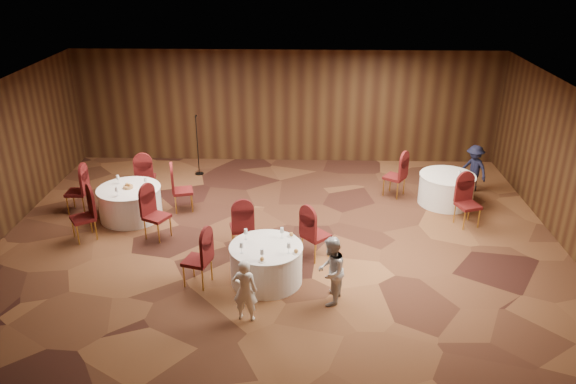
{
  "coord_description": "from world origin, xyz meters",
  "views": [
    {
      "loc": [
        0.54,
        -10.49,
        5.88
      ],
      "look_at": [
        0.2,
        0.2,
        1.1
      ],
      "focal_mm": 35.0,
      "sensor_mm": 36.0,
      "label": 1
    }
  ],
  "objects_px": {
    "man_c": "(474,168)",
    "mic_stand": "(198,157)",
    "woman_b": "(331,271)",
    "table_main": "(266,263)",
    "table_right": "(446,189)",
    "woman_a": "(245,290)",
    "table_left": "(130,203)"
  },
  "relations": [
    {
      "from": "table_left",
      "to": "woman_a",
      "type": "height_order",
      "value": "woman_a"
    },
    {
      "from": "mic_stand",
      "to": "woman_a",
      "type": "xyz_separation_m",
      "value": [
        1.95,
        -6.49,
        0.09
      ]
    },
    {
      "from": "woman_a",
      "to": "woman_b",
      "type": "height_order",
      "value": "woman_b"
    },
    {
      "from": "table_right",
      "to": "mic_stand",
      "type": "relative_size",
      "value": 0.8
    },
    {
      "from": "table_left",
      "to": "woman_b",
      "type": "distance_m",
      "value": 5.54
    },
    {
      "from": "table_left",
      "to": "woman_b",
      "type": "bearing_deg",
      "value": -35.69
    },
    {
      "from": "table_right",
      "to": "man_c",
      "type": "xyz_separation_m",
      "value": [
        0.85,
        0.79,
        0.24
      ]
    },
    {
      "from": "table_right",
      "to": "woman_b",
      "type": "distance_m",
      "value": 5.2
    },
    {
      "from": "table_left",
      "to": "man_c",
      "type": "xyz_separation_m",
      "value": [
        8.32,
        1.8,
        0.24
      ]
    },
    {
      "from": "woman_b",
      "to": "table_main",
      "type": "bearing_deg",
      "value": -104.8
    },
    {
      "from": "table_main",
      "to": "table_left",
      "type": "relative_size",
      "value": 0.95
    },
    {
      "from": "mic_stand",
      "to": "woman_a",
      "type": "height_order",
      "value": "mic_stand"
    },
    {
      "from": "woman_b",
      "to": "man_c",
      "type": "distance_m",
      "value": 6.32
    },
    {
      "from": "table_right",
      "to": "woman_b",
      "type": "xyz_separation_m",
      "value": [
        -2.98,
        -4.25,
        0.26
      ]
    },
    {
      "from": "table_right",
      "to": "woman_b",
      "type": "relative_size",
      "value": 1.04
    },
    {
      "from": "man_c",
      "to": "mic_stand",
      "type": "bearing_deg",
      "value": -132.06
    },
    {
      "from": "woman_a",
      "to": "man_c",
      "type": "height_order",
      "value": "man_c"
    },
    {
      "from": "mic_stand",
      "to": "man_c",
      "type": "distance_m",
      "value": 7.28
    },
    {
      "from": "woman_b",
      "to": "man_c",
      "type": "bearing_deg",
      "value": 156.91
    },
    {
      "from": "mic_stand",
      "to": "man_c",
      "type": "xyz_separation_m",
      "value": [
        7.22,
        -0.91,
        0.12
      ]
    },
    {
      "from": "table_right",
      "to": "woman_b",
      "type": "height_order",
      "value": "woman_b"
    },
    {
      "from": "table_right",
      "to": "woman_a",
      "type": "distance_m",
      "value": 6.53
    },
    {
      "from": "man_c",
      "to": "table_left",
      "type": "bearing_deg",
      "value": -112.66
    },
    {
      "from": "man_c",
      "to": "table_right",
      "type": "bearing_deg",
      "value": -82.01
    },
    {
      "from": "table_main",
      "to": "table_right",
      "type": "height_order",
      "value": "same"
    },
    {
      "from": "mic_stand",
      "to": "woman_b",
      "type": "relative_size",
      "value": 1.3
    },
    {
      "from": "table_right",
      "to": "man_c",
      "type": "relative_size",
      "value": 1.09
    },
    {
      "from": "table_right",
      "to": "man_c",
      "type": "bearing_deg",
      "value": 42.88
    },
    {
      "from": "table_main",
      "to": "woman_a",
      "type": "distance_m",
      "value": 1.24
    },
    {
      "from": "woman_b",
      "to": "mic_stand",
      "type": "bearing_deg",
      "value": -136.12
    },
    {
      "from": "woman_b",
      "to": "table_right",
      "type": "bearing_deg",
      "value": 159.1
    },
    {
      "from": "table_left",
      "to": "woman_a",
      "type": "bearing_deg",
      "value": -51.05
    }
  ]
}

